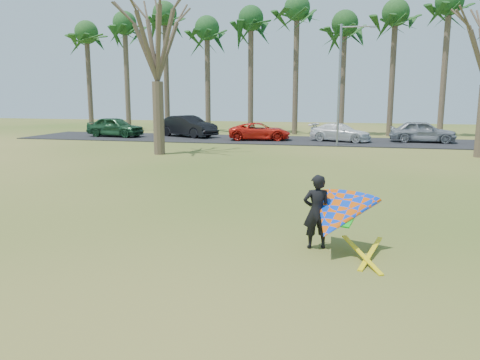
% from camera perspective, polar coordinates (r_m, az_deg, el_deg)
% --- Properties ---
extents(ground, '(100.00, 100.00, 0.00)m').
position_cam_1_polar(ground, '(11.43, -2.36, -7.19)').
color(ground, '#2A5412').
rests_on(ground, ground).
extents(parking_strip, '(46.00, 7.00, 0.06)m').
position_cam_1_polar(parking_strip, '(35.77, 8.68, 4.75)').
color(parking_strip, black).
rests_on(parking_strip, ground).
extents(palm_0, '(4.84, 4.84, 10.84)m').
position_cam_1_polar(palm_0, '(48.77, -18.21, 16.58)').
color(palm_0, '#4E402F').
rests_on(palm_0, ground).
extents(palm_1, '(4.84, 4.84, 11.54)m').
position_cam_1_polar(palm_1, '(46.93, -13.88, 17.89)').
color(palm_1, brown).
rests_on(palm_1, ground).
extents(palm_2, '(4.84, 4.84, 12.24)m').
position_cam_1_polar(palm_2, '(45.38, -9.17, 19.19)').
color(palm_2, '#4D3F2E').
rests_on(palm_2, ground).
extents(palm_3, '(4.84, 4.84, 10.84)m').
position_cam_1_polar(palm_3, '(43.84, -4.04, 17.82)').
color(palm_3, '#4D402E').
rests_on(palm_3, ground).
extents(palm_4, '(4.84, 4.84, 11.54)m').
position_cam_1_polar(palm_4, '(42.93, 1.34, 18.92)').
color(palm_4, '#4C3A2E').
rests_on(palm_4, ground).
extents(palm_5, '(4.84, 4.84, 12.24)m').
position_cam_1_polar(palm_5, '(42.38, 6.98, 19.89)').
color(palm_5, '#453829').
rests_on(palm_5, ground).
extents(palm_6, '(4.84, 4.84, 10.84)m').
position_cam_1_polar(palm_6, '(41.88, 12.65, 17.96)').
color(palm_6, '#4C3B2E').
rests_on(palm_6, ground).
extents(palm_7, '(4.84, 4.84, 11.54)m').
position_cam_1_polar(palm_7, '(42.08, 18.44, 18.59)').
color(palm_7, brown).
rests_on(palm_7, ground).
extents(palm_8, '(4.84, 4.84, 12.24)m').
position_cam_1_polar(palm_8, '(42.66, 24.16, 19.03)').
color(palm_8, brown).
rests_on(palm_8, ground).
extents(bare_tree_left, '(6.60, 6.60, 9.70)m').
position_cam_1_polar(bare_tree_left, '(27.97, -10.22, 17.32)').
color(bare_tree_left, '#49382C').
rests_on(bare_tree_left, ground).
extents(streetlight, '(2.28, 0.18, 8.00)m').
position_cam_1_polar(streetlight, '(32.51, 12.31, 11.91)').
color(streetlight, gray).
rests_on(streetlight, ground).
extents(car_0, '(4.92, 2.47, 1.61)m').
position_cam_1_polar(car_0, '(39.93, -14.98, 6.29)').
color(car_0, '#1C4727').
rests_on(car_0, parking_strip).
extents(car_1, '(5.50, 3.84, 1.72)m').
position_cam_1_polar(car_1, '(38.69, -6.38, 6.54)').
color(car_1, black).
rests_on(car_1, parking_strip).
extents(car_2, '(4.98, 2.93, 1.30)m').
position_cam_1_polar(car_2, '(35.71, 2.41, 5.94)').
color(car_2, red).
rests_on(car_2, parking_strip).
extents(car_3, '(4.81, 3.02, 1.30)m').
position_cam_1_polar(car_3, '(35.43, 12.13, 5.69)').
color(car_3, white).
rests_on(car_3, parking_strip).
extents(car_4, '(4.65, 2.04, 1.56)m').
position_cam_1_polar(car_4, '(36.43, 21.36, 5.54)').
color(car_4, gray).
rests_on(car_4, parking_strip).
extents(kite_flyer, '(2.13, 2.39, 2.02)m').
position_cam_1_polar(kite_flyer, '(10.45, 11.43, -4.24)').
color(kite_flyer, black).
rests_on(kite_flyer, ground).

